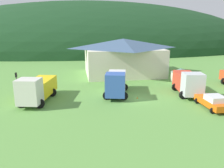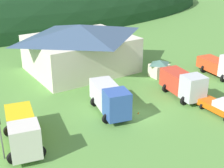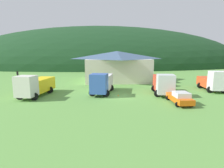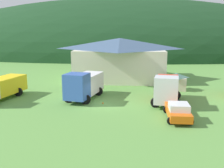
# 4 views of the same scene
# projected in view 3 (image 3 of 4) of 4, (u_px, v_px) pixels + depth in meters

# --- Properties ---
(ground_plane) EXTENTS (200.00, 200.00, 0.00)m
(ground_plane) POSITION_uv_depth(u_px,v_px,m) (119.00, 96.00, 28.59)
(ground_plane) COLOR #5B9342
(forested_hill_backdrop) EXTENTS (141.75, 60.00, 37.57)m
(forested_hill_backdrop) POSITION_uv_depth(u_px,v_px,m) (104.00, 66.00, 92.80)
(forested_hill_backdrop) COLOR #193D1E
(forested_hill_backdrop) RESTS_ON ground
(depot_building) EXTENTS (15.49, 12.66, 6.96)m
(depot_building) POSITION_uv_depth(u_px,v_px,m) (117.00, 65.00, 44.12)
(depot_building) COLOR silver
(depot_building) RESTS_ON ground
(play_shed_cream) EXTENTS (2.70, 2.16, 2.43)m
(play_shed_cream) POSITION_uv_depth(u_px,v_px,m) (162.00, 80.00, 36.84)
(play_shed_cream) COLOR beige
(play_shed_cream) RESTS_ON ground
(flatbed_truck_yellow) EXTENTS (4.29, 8.04, 3.46)m
(flatbed_truck_yellow) POSITION_uv_depth(u_px,v_px,m) (35.00, 85.00, 28.41)
(flatbed_truck_yellow) COLOR silver
(flatbed_truck_yellow) RESTS_ON ground
(box_truck_blue) EXTENTS (4.20, 7.53, 3.48)m
(box_truck_blue) POSITION_uv_depth(u_px,v_px,m) (102.00, 82.00, 30.30)
(box_truck_blue) COLOR #3356AD
(box_truck_blue) RESTS_ON ground
(tow_truck_silver) EXTENTS (3.95, 6.97, 3.44)m
(tow_truck_silver) POSITION_uv_depth(u_px,v_px,m) (163.00, 83.00, 29.67)
(tow_truck_silver) COLOR silver
(tow_truck_silver) RESTS_ON ground
(heavy_rig_white) EXTENTS (3.87, 7.02, 3.63)m
(heavy_rig_white) POSITION_uv_depth(u_px,v_px,m) (213.00, 81.00, 32.30)
(heavy_rig_white) COLOR white
(heavy_rig_white) RESTS_ON ground
(service_pickup_orange) EXTENTS (2.47, 5.04, 1.66)m
(service_pickup_orange) POSITION_uv_depth(u_px,v_px,m) (180.00, 98.00, 24.48)
(service_pickup_orange) COLOR #DF5E10
(service_pickup_orange) RESTS_ON ground
(traffic_light_west) EXTENTS (0.20, 0.32, 3.98)m
(traffic_light_west) POSITION_uv_depth(u_px,v_px,m) (18.00, 82.00, 27.28)
(traffic_light_west) COLOR #4C4C51
(traffic_light_west) RESTS_ON ground
(traffic_cone_near_pickup) EXTENTS (0.36, 0.36, 0.49)m
(traffic_cone_near_pickup) POSITION_uv_depth(u_px,v_px,m) (118.00, 96.00, 28.93)
(traffic_cone_near_pickup) COLOR orange
(traffic_cone_near_pickup) RESTS_ON ground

